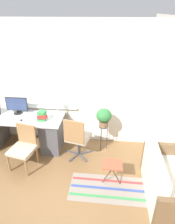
{
  "coord_description": "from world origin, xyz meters",
  "views": [
    {
      "loc": [
        1.2,
        -3.24,
        2.82
      ],
      "look_at": [
        0.82,
        0.18,
        1.05
      ],
      "focal_mm": 32.0,
      "sensor_mm": 36.0,
      "label": 1
    }
  ],
  "objects_px": {
    "office_chair_swivel": "(77,137)",
    "folding_stool": "(112,166)",
    "book_stack": "(42,116)",
    "keyboard": "(11,119)",
    "potted_plant": "(104,117)",
    "mouse": "(21,120)",
    "plant_stand": "(103,130)",
    "desk_chair_wooden": "(23,146)",
    "couch_loveseat": "(167,183)",
    "desk_lamp": "(57,103)",
    "monitor": "(17,105)"
  },
  "relations": [
    {
      "from": "mouse",
      "to": "folding_stool",
      "type": "height_order",
      "value": "mouse"
    },
    {
      "from": "desk_lamp",
      "to": "potted_plant",
      "type": "bearing_deg",
      "value": -5.04
    },
    {
      "from": "potted_plant",
      "to": "keyboard",
      "type": "bearing_deg",
      "value": -173.18
    },
    {
      "from": "keyboard",
      "to": "plant_stand",
      "type": "height_order",
      "value": "keyboard"
    },
    {
      "from": "keyboard",
      "to": "folding_stool",
      "type": "relative_size",
      "value": 0.8
    },
    {
      "from": "plant_stand",
      "to": "potted_plant",
      "type": "distance_m",
      "value": 0.32
    },
    {
      "from": "office_chair_swivel",
      "to": "couch_loveseat",
      "type": "bearing_deg",
      "value": 165.09
    },
    {
      "from": "potted_plant",
      "to": "folding_stool",
      "type": "height_order",
      "value": "potted_plant"
    },
    {
      "from": "book_stack",
      "to": "folding_stool",
      "type": "height_order",
      "value": "book_stack"
    },
    {
      "from": "monitor",
      "to": "keyboard",
      "type": "xyz_separation_m",
      "value": [
        -0.03,
        -0.31,
        -0.19
      ]
    },
    {
      "from": "keyboard",
      "to": "folding_stool",
      "type": "bearing_deg",
      "value": -19.81
    },
    {
      "from": "desk_lamp",
      "to": "office_chair_swivel",
      "type": "relative_size",
      "value": 0.38
    },
    {
      "from": "desk_chair_wooden",
      "to": "couch_loveseat",
      "type": "bearing_deg",
      "value": 1.12
    },
    {
      "from": "book_stack",
      "to": "potted_plant",
      "type": "distance_m",
      "value": 1.29
    },
    {
      "from": "potted_plant",
      "to": "mouse",
      "type": "bearing_deg",
      "value": -171.84
    },
    {
      "from": "keyboard",
      "to": "couch_loveseat",
      "type": "distance_m",
      "value": 3.23
    },
    {
      "from": "desk_chair_wooden",
      "to": "couch_loveseat",
      "type": "relative_size",
      "value": 0.65
    },
    {
      "from": "mouse",
      "to": "desk_chair_wooden",
      "type": "relative_size",
      "value": 0.07
    },
    {
      "from": "mouse",
      "to": "book_stack",
      "type": "bearing_deg",
      "value": 9.59
    },
    {
      "from": "office_chair_swivel",
      "to": "folding_stool",
      "type": "bearing_deg",
      "value": 150.14
    },
    {
      "from": "office_chair_swivel",
      "to": "plant_stand",
      "type": "xyz_separation_m",
      "value": [
        0.52,
        0.35,
        0.0
      ]
    },
    {
      "from": "book_stack",
      "to": "folding_stool",
      "type": "bearing_deg",
      "value": -29.41
    },
    {
      "from": "monitor",
      "to": "desk_chair_wooden",
      "type": "xyz_separation_m",
      "value": [
        0.4,
        -0.79,
        -0.49
      ]
    },
    {
      "from": "monitor",
      "to": "desk_lamp",
      "type": "xyz_separation_m",
      "value": [
        0.91,
        0.01,
        0.09
      ]
    },
    {
      "from": "mouse",
      "to": "desk_lamp",
      "type": "bearing_deg",
      "value": 25.73
    },
    {
      "from": "mouse",
      "to": "book_stack",
      "type": "distance_m",
      "value": 0.45
    },
    {
      "from": "keyboard",
      "to": "book_stack",
      "type": "relative_size",
      "value": 1.77
    },
    {
      "from": "desk_chair_wooden",
      "to": "book_stack",
      "type": "bearing_deg",
      "value": 77.14
    },
    {
      "from": "desk_chair_wooden",
      "to": "potted_plant",
      "type": "bearing_deg",
      "value": 36.44
    },
    {
      "from": "desk_lamp",
      "to": "plant_stand",
      "type": "height_order",
      "value": "desk_lamp"
    },
    {
      "from": "plant_stand",
      "to": "couch_loveseat",
      "type": "bearing_deg",
      "value": -47.17
    },
    {
      "from": "book_stack",
      "to": "desk_chair_wooden",
      "type": "xyz_separation_m",
      "value": [
        -0.24,
        -0.54,
        -0.4
      ]
    },
    {
      "from": "monitor",
      "to": "potted_plant",
      "type": "distance_m",
      "value": 1.93
    },
    {
      "from": "potted_plant",
      "to": "office_chair_swivel",
      "type": "bearing_deg",
      "value": -146.63
    },
    {
      "from": "keyboard",
      "to": "couch_loveseat",
      "type": "relative_size",
      "value": 0.28
    },
    {
      "from": "desk_chair_wooden",
      "to": "potted_plant",
      "type": "relative_size",
      "value": 2.16
    },
    {
      "from": "keyboard",
      "to": "potted_plant",
      "type": "bearing_deg",
      "value": 6.82
    },
    {
      "from": "desk_lamp",
      "to": "office_chair_swivel",
      "type": "height_order",
      "value": "desk_lamp"
    },
    {
      "from": "book_stack",
      "to": "desk_chair_wooden",
      "type": "relative_size",
      "value": 0.24
    },
    {
      "from": "book_stack",
      "to": "couch_loveseat",
      "type": "height_order",
      "value": "book_stack"
    },
    {
      "from": "desk_chair_wooden",
      "to": "desk_lamp",
      "type": "bearing_deg",
      "value": 69.05
    },
    {
      "from": "keyboard",
      "to": "desk_chair_wooden",
      "type": "distance_m",
      "value": 0.71
    },
    {
      "from": "monitor",
      "to": "keyboard",
      "type": "bearing_deg",
      "value": -94.99
    },
    {
      "from": "keyboard",
      "to": "mouse",
      "type": "xyz_separation_m",
      "value": [
        0.24,
        -0.01,
        0.01
      ]
    },
    {
      "from": "mouse",
      "to": "plant_stand",
      "type": "xyz_separation_m",
      "value": [
        1.71,
        0.25,
        -0.27
      ]
    },
    {
      "from": "office_chair_swivel",
      "to": "plant_stand",
      "type": "relative_size",
      "value": 1.61
    },
    {
      "from": "office_chair_swivel",
      "to": "folding_stool",
      "type": "relative_size",
      "value": 2.1
    },
    {
      "from": "office_chair_swivel",
      "to": "plant_stand",
      "type": "height_order",
      "value": "office_chair_swivel"
    },
    {
      "from": "monitor",
      "to": "desk_lamp",
      "type": "bearing_deg",
      "value": 0.82
    },
    {
      "from": "desk_lamp",
      "to": "desk_chair_wooden",
      "type": "distance_m",
      "value": 1.11
    }
  ]
}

